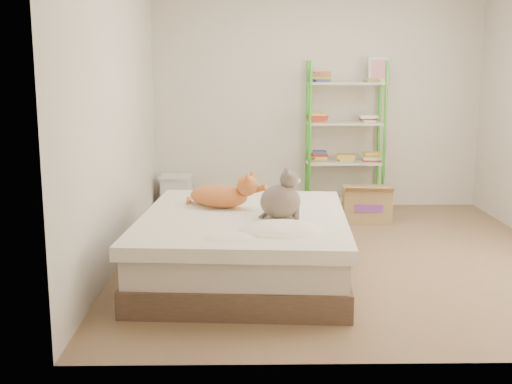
{
  "coord_description": "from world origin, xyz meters",
  "views": [
    {
      "loc": [
        -0.83,
        -5.41,
        1.62
      ],
      "look_at": [
        -0.75,
        -0.26,
        0.62
      ],
      "focal_mm": 45.0,
      "sensor_mm": 36.0,
      "label": 1
    }
  ],
  "objects_px": {
    "orange_cat": "(219,193)",
    "grey_cat": "(280,194)",
    "cardboard_box": "(367,204)",
    "bed": "(244,245)",
    "shelf_unit": "(346,139)",
    "white_bin": "(176,193)"
  },
  "relations": [
    {
      "from": "grey_cat",
      "to": "white_bin",
      "type": "xyz_separation_m",
      "value": [
        -1.06,
        2.54,
        -0.48
      ]
    },
    {
      "from": "orange_cat",
      "to": "cardboard_box",
      "type": "height_order",
      "value": "orange_cat"
    },
    {
      "from": "bed",
      "to": "orange_cat",
      "type": "relative_size",
      "value": 3.55
    },
    {
      "from": "shelf_unit",
      "to": "white_bin",
      "type": "distance_m",
      "value": 2.04
    },
    {
      "from": "cardboard_box",
      "to": "white_bin",
      "type": "xyz_separation_m",
      "value": [
        -2.11,
        0.51,
        0.03
      ]
    },
    {
      "from": "grey_cat",
      "to": "shelf_unit",
      "type": "relative_size",
      "value": 0.21
    },
    {
      "from": "grey_cat",
      "to": "white_bin",
      "type": "bearing_deg",
      "value": 17.17
    },
    {
      "from": "shelf_unit",
      "to": "cardboard_box",
      "type": "xyz_separation_m",
      "value": [
        0.16,
        -0.54,
        -0.64
      ]
    },
    {
      "from": "shelf_unit",
      "to": "cardboard_box",
      "type": "bearing_deg",
      "value": -73.21
    },
    {
      "from": "bed",
      "to": "grey_cat",
      "type": "relative_size",
      "value": 5.52
    },
    {
      "from": "orange_cat",
      "to": "shelf_unit",
      "type": "xyz_separation_m",
      "value": [
        1.36,
        2.18,
        0.2
      ]
    },
    {
      "from": "bed",
      "to": "orange_cat",
      "type": "bearing_deg",
      "value": 132.04
    },
    {
      "from": "bed",
      "to": "white_bin",
      "type": "bearing_deg",
      "value": 112.0
    },
    {
      "from": "orange_cat",
      "to": "cardboard_box",
      "type": "bearing_deg",
      "value": 67.44
    },
    {
      "from": "orange_cat",
      "to": "grey_cat",
      "type": "relative_size",
      "value": 1.55
    },
    {
      "from": "shelf_unit",
      "to": "cardboard_box",
      "type": "distance_m",
      "value": 0.85
    },
    {
      "from": "shelf_unit",
      "to": "white_bin",
      "type": "xyz_separation_m",
      "value": [
        -1.94,
        -0.03,
        -0.61
      ]
    },
    {
      "from": "cardboard_box",
      "to": "orange_cat",
      "type": "bearing_deg",
      "value": -128.67
    },
    {
      "from": "shelf_unit",
      "to": "bed",
      "type": "bearing_deg",
      "value": -115.42
    },
    {
      "from": "orange_cat",
      "to": "white_bin",
      "type": "height_order",
      "value": "orange_cat"
    },
    {
      "from": "bed",
      "to": "shelf_unit",
      "type": "distance_m",
      "value": 2.76
    },
    {
      "from": "cardboard_box",
      "to": "bed",
      "type": "bearing_deg",
      "value": -120.56
    }
  ]
}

